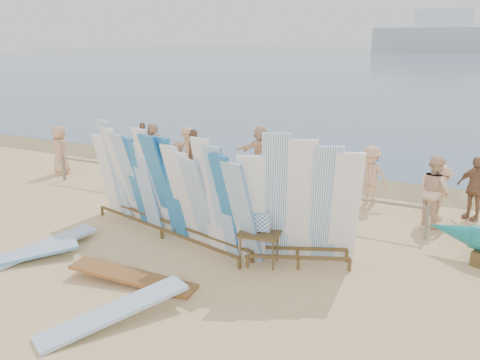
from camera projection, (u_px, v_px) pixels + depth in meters
The scene contains 28 objects.
ground at pixel (154, 239), 12.57m from camera, with size 160.00×160.00×0.00m, color #DAB77E.
ocean at pixel (469, 58), 122.60m from camera, with size 320.00×240.00×0.02m, color #455F7B.
wet_sand_strip at pixel (270, 172), 18.76m from camera, with size 40.00×2.60×0.01m, color olive.
distant_ship at pixel (442, 36), 171.06m from camera, with size 45.00×8.00×14.00m.
fence at pixel (214, 184), 14.97m from camera, with size 12.08×0.08×0.90m.
main_surfboard_rack at pixel (167, 189), 12.41m from camera, with size 5.50×2.05×2.74m.
side_surfboard_rack at pixel (300, 206), 10.80m from camera, with size 2.68×1.68×2.99m.
vendor_table at pixel (259, 247), 11.08m from camera, with size 0.99×0.78×1.18m.
flat_board_e at pixel (15, 263), 11.23m from camera, with size 0.56×2.70×0.07m, color white.
flat_board_c at pixel (133, 283), 10.31m from camera, with size 0.56×2.70×0.07m, color brown.
flat_board_a at pixel (42, 252), 11.81m from camera, with size 0.56×2.70×0.07m, color #88B1DA.
flat_board_b at pixel (115, 323), 8.87m from camera, with size 0.56×2.70×0.07m, color #88B1DA.
beach_chair_left at pixel (238, 187), 15.90m from camera, with size 0.71×0.73×0.95m.
beach_chair_right at pixel (292, 196), 15.18m from camera, with size 0.51×0.52×0.78m.
stroller at pixel (275, 189), 15.16m from camera, with size 0.68×0.90×1.14m.
beachgoer_5 at pixel (260, 150), 18.20m from camera, with size 1.68×0.54×1.81m, color beige.
beachgoer_8 at pixel (434, 191), 13.29m from camera, with size 0.92×0.44×1.89m, color beige.
beachgoer_0 at pixel (60, 150), 18.33m from camera, with size 0.87×0.42×1.78m, color tan.
beachgoer_9 at pixel (370, 176), 14.85m from camera, with size 1.16×0.48×1.79m, color tan.
beachgoer_11 at pixel (153, 142), 20.27m from camera, with size 1.46×0.47×1.57m, color beige.
beachgoer_extra_0 at pixel (442, 193), 13.67m from camera, with size 0.99×0.41×1.53m, color tan.
beachgoer_6 at pixel (269, 164), 16.56m from camera, with size 0.82×0.39×1.68m, color tan.
beachgoer_2 at pixel (179, 167), 16.13m from camera, with size 0.82×0.39×1.68m, color beige.
beachgoer_extra_1 at pixel (144, 143), 19.96m from camera, with size 0.95×0.41×1.62m, color #8C6042.
beachgoer_10 at pixel (474, 188), 13.74m from camera, with size 1.03×0.44×1.75m, color #8C6042.
beachgoer_3 at pixel (187, 147), 19.33m from camera, with size 1.00×0.41×1.55m, color tan.
beachgoer_1 at pixel (135, 153), 17.88m from camera, with size 0.65×0.36×1.78m, color #8C6042.
beachgoer_4 at pixel (194, 155), 17.41m from camera, with size 1.06×0.46×1.81m, color #8C6042.
Camera 1 is at (7.16, -9.49, 4.81)m, focal length 38.00 mm.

